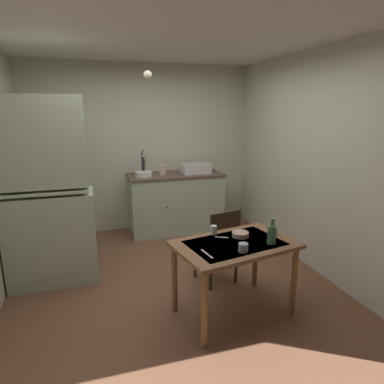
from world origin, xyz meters
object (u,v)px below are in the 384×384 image
object	(u,v)px
chair_far_side	(219,244)
glass_bottle	(272,234)
dining_table	(235,253)
serving_bowl_wide	(240,234)
hutch_cabinet	(48,199)
sink_basin	(195,168)
mixing_bowl_counter	(144,174)
hand_pump	(143,164)
teacup_cream	(243,248)

from	to	relation	value
chair_far_side	glass_bottle	distance (m)	0.82
chair_far_side	dining_table	bearing A→B (deg)	-97.17
chair_far_side	serving_bowl_wide	world-z (taller)	chair_far_side
hutch_cabinet	chair_far_side	bearing A→B (deg)	-18.49
sink_basin	mixing_bowl_counter	distance (m)	0.84
hand_pump	mixing_bowl_counter	distance (m)	0.16
mixing_bowl_counter	glass_bottle	distance (m)	2.55
hutch_cabinet	dining_table	distance (m)	2.10
glass_bottle	serving_bowl_wide	bearing A→B (deg)	129.73
hutch_cabinet	glass_bottle	size ratio (longest dim) A/B	8.51
sink_basin	mixing_bowl_counter	xyz separation A→B (m)	(-0.84, -0.05, -0.04)
hutch_cabinet	chair_far_side	xyz separation A→B (m)	(1.78, -0.60, -0.51)
hutch_cabinet	hand_pump	xyz separation A→B (m)	(1.23, 1.22, 0.13)
chair_far_side	mixing_bowl_counter	bearing A→B (deg)	108.07
sink_basin	hutch_cabinet	bearing A→B (deg)	-150.32
serving_bowl_wide	teacup_cream	distance (m)	0.36
teacup_cream	chair_far_side	bearing A→B (deg)	83.70
hutch_cabinet	glass_bottle	world-z (taller)	hutch_cabinet
hand_pump	dining_table	distance (m)	2.49
serving_bowl_wide	teacup_cream	bearing A→B (deg)	-110.97
glass_bottle	dining_table	bearing A→B (deg)	160.29
sink_basin	serving_bowl_wide	world-z (taller)	sink_basin
hutch_cabinet	mixing_bowl_counter	size ratio (longest dim) A/B	8.14
chair_far_side	teacup_cream	bearing A→B (deg)	-96.30
mixing_bowl_counter	glass_bottle	bearing A→B (deg)	-71.62
teacup_cream	serving_bowl_wide	bearing A→B (deg)	69.03
glass_bottle	sink_basin	bearing A→B (deg)	89.19
sink_basin	serving_bowl_wide	xyz separation A→B (m)	(-0.23, -2.22, -0.26)
chair_far_side	glass_bottle	size ratio (longest dim) A/B	3.59
hutch_cabinet	dining_table	world-z (taller)	hutch_cabinet
sink_basin	dining_table	xyz separation A→B (m)	(-0.35, -2.35, -0.39)
hutch_cabinet	teacup_cream	world-z (taller)	hutch_cabinet
hutch_cabinet	serving_bowl_wide	bearing A→B (deg)	-29.94
chair_far_side	serving_bowl_wide	distance (m)	0.54
serving_bowl_wide	chair_far_side	bearing A→B (deg)	95.14
hutch_cabinet	teacup_cream	size ratio (longest dim) A/B	24.37
dining_table	serving_bowl_wide	distance (m)	0.21
hand_pump	hutch_cabinet	bearing A→B (deg)	-135.36
dining_table	teacup_cream	size ratio (longest dim) A/B	14.28
hand_pump	chair_far_side	size ratio (longest dim) A/B	0.44
sink_basin	chair_far_side	world-z (taller)	sink_basin
dining_table	glass_bottle	world-z (taller)	glass_bottle
hand_pump	glass_bottle	distance (m)	2.64
sink_basin	teacup_cream	distance (m)	2.59
sink_basin	hand_pump	distance (m)	0.83
glass_bottle	mixing_bowl_counter	bearing A→B (deg)	108.38
dining_table	mixing_bowl_counter	bearing A→B (deg)	101.97
sink_basin	teacup_cream	size ratio (longest dim) A/B	5.16
dining_table	teacup_cream	bearing A→B (deg)	-93.83
mixing_bowl_counter	teacup_cream	distance (m)	2.56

